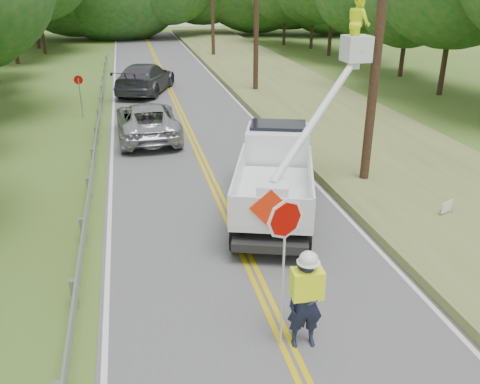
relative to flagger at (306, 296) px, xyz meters
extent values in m
cube|color=#535356|center=(-0.31, 12.20, -1.11)|extent=(7.20, 96.00, 0.02)
cube|color=#D2B009|center=(-0.41, 12.20, -1.10)|extent=(0.12, 96.00, 0.00)
cube|color=#D2B009|center=(-0.21, 12.20, -1.10)|extent=(0.12, 96.00, 0.00)
cube|color=silver|center=(-3.76, 12.20, -1.10)|extent=(0.12, 96.00, 0.00)
cube|color=silver|center=(3.14, 12.20, -1.10)|extent=(0.12, 96.00, 0.00)
cube|color=#96999D|center=(-4.41, 2.20, -0.77)|extent=(0.12, 0.14, 0.70)
cube|color=#96999D|center=(-4.41, 5.20, -0.77)|extent=(0.12, 0.14, 0.70)
cube|color=#96999D|center=(-4.41, 8.20, -0.77)|extent=(0.12, 0.14, 0.70)
cube|color=#96999D|center=(-4.41, 11.20, -0.77)|extent=(0.12, 0.14, 0.70)
cube|color=#96999D|center=(-4.41, 14.20, -0.77)|extent=(0.12, 0.14, 0.70)
cube|color=#96999D|center=(-4.41, 17.20, -0.77)|extent=(0.12, 0.14, 0.70)
cube|color=#96999D|center=(-4.41, 20.20, -0.77)|extent=(0.12, 0.14, 0.70)
cube|color=#96999D|center=(-4.41, 23.20, -0.77)|extent=(0.12, 0.14, 0.70)
cube|color=#96999D|center=(-4.41, 26.20, -0.77)|extent=(0.12, 0.14, 0.70)
cube|color=#96999D|center=(-4.41, 29.20, -0.77)|extent=(0.12, 0.14, 0.70)
cube|color=#96999D|center=(-4.41, 32.20, -0.77)|extent=(0.12, 0.14, 0.70)
cube|color=#96999D|center=(-4.41, 35.20, -0.77)|extent=(0.12, 0.14, 0.70)
cube|color=#96999D|center=(-4.31, 13.20, -0.52)|extent=(0.05, 48.00, 0.34)
cylinder|color=black|center=(4.69, 7.20, 3.88)|extent=(0.30, 0.30, 10.00)
cylinder|color=black|center=(4.69, 22.20, 3.88)|extent=(0.30, 0.30, 10.00)
cube|color=#5B6833|center=(6.79, 12.20, -0.97)|extent=(7.00, 96.00, 0.30)
cylinder|color=#332319|center=(-11.58, 37.61, 0.51)|extent=(0.32, 0.32, 3.26)
cylinder|color=#332319|center=(-10.10, 43.10, 0.90)|extent=(0.32, 0.32, 4.05)
cylinder|color=#332319|center=(-11.20, 47.21, 0.63)|extent=(0.32, 0.32, 3.51)
cylinder|color=#332319|center=(15.49, 19.48, 0.81)|extent=(0.32, 0.32, 3.86)
cylinder|color=#332319|center=(16.24, 25.54, 0.29)|extent=(0.32, 0.32, 2.83)
ellipsoid|color=#164C1C|center=(16.24, 25.54, 3.75)|extent=(6.60, 6.60, 5.80)
cylinder|color=#332319|center=(15.73, 31.99, 0.44)|extent=(0.32, 0.32, 3.12)
cylinder|color=#332319|center=(15.11, 36.26, 0.83)|extent=(0.32, 0.32, 3.90)
cylinder|color=#332319|center=(15.16, 41.09, 0.48)|extent=(0.32, 0.32, 3.21)
cylinder|color=#332319|center=(13.40, 44.47, 0.43)|extent=(0.32, 0.32, 3.10)
imported|color=#191E33|center=(0.01, 0.00, -0.15)|extent=(0.72, 0.50, 1.90)
cube|color=#E7FF16|center=(0.01, 0.00, 0.28)|extent=(0.60, 0.39, 0.58)
ellipsoid|color=white|center=(0.01, 0.00, 0.81)|extent=(0.35, 0.35, 0.28)
cylinder|color=#B7B7B7|center=(-0.43, 0.08, 0.23)|extent=(0.04, 0.04, 2.66)
cylinder|color=#A50500|center=(-0.43, 0.08, 1.62)|extent=(0.73, 0.27, 0.76)
cylinder|color=black|center=(-0.50, 3.85, -0.67)|extent=(0.53, 0.90, 0.86)
cylinder|color=black|center=(1.21, 3.29, -0.67)|extent=(0.53, 0.90, 0.86)
cylinder|color=black|center=(0.07, 5.56, -0.67)|extent=(0.53, 0.90, 0.86)
cylinder|color=black|center=(1.78, 4.99, -0.67)|extent=(0.53, 0.90, 0.86)
cylinder|color=black|center=(0.78, 7.69, -0.67)|extent=(0.53, 0.90, 0.86)
cylinder|color=black|center=(2.49, 7.13, -0.67)|extent=(0.53, 0.90, 0.86)
cube|color=black|center=(1.01, 5.53, -0.61)|extent=(3.60, 6.05, 0.22)
cube|color=silver|center=(0.81, 4.93, -0.16)|extent=(3.26, 4.58, 0.20)
cube|color=silver|center=(-0.15, 5.25, 0.29)|extent=(1.35, 3.94, 0.81)
cube|color=silver|center=(1.77, 4.61, 0.29)|extent=(1.35, 3.94, 0.81)
cube|color=silver|center=(0.17, 2.99, 0.29)|extent=(1.98, 0.70, 0.81)
cube|color=silver|center=(1.77, 7.84, 0.11)|extent=(2.46, 2.26, 1.62)
cube|color=black|center=(1.83, 8.01, 0.70)|extent=(2.07, 1.68, 0.67)
cube|color=silver|center=(0.50, 4.00, 0.29)|extent=(1.02, 1.02, 0.72)
cube|color=silver|center=(3.99, 7.20, 3.46)|extent=(0.76, 0.76, 0.76)
imported|color=#E7FF16|center=(3.99, 7.20, 4.22)|extent=(0.62, 0.80, 1.65)
cube|color=#FF2B0A|center=(0.15, 2.93, 0.43)|extent=(0.98, 0.36, 1.02)
imported|color=#A4A5AA|center=(-2.20, 14.44, -0.33)|extent=(2.71, 5.61, 1.54)
imported|color=#3E4047|center=(-1.82, 23.99, -0.22)|extent=(4.36, 6.55, 1.76)
cylinder|color=#96999D|center=(-5.25, 18.59, -0.12)|extent=(0.06, 0.06, 2.01)
cylinder|color=#A50500|center=(-5.25, 18.59, 0.80)|extent=(0.46, 0.07, 0.46)
cube|color=white|center=(5.76, 4.08, -0.60)|extent=(0.45, 0.22, 0.33)
cylinder|color=#96999D|center=(5.57, 4.08, -0.88)|extent=(0.02, 0.02, 0.47)
cylinder|color=#96999D|center=(5.95, 4.08, -0.88)|extent=(0.02, 0.02, 0.47)
camera|label=1|loc=(-2.90, -7.33, 5.48)|focal=37.46mm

